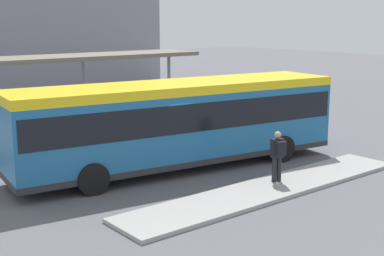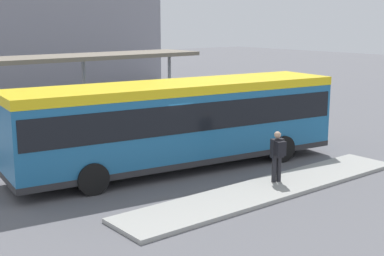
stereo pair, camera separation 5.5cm
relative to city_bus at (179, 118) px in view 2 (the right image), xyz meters
name	(u,v)px [view 2 (the right image)]	position (x,y,z in m)	size (l,w,h in m)	color
ground_plane	(179,168)	(-0.01, 0.00, -1.76)	(120.00, 120.00, 0.00)	#5B5B60
curb_island	(270,189)	(0.62, -3.76, -1.70)	(10.61, 1.80, 0.12)	#9E9E99
city_bus	(179,118)	(0.00, 0.00, 0.00)	(11.97, 4.16, 3.00)	#1E6093
pedestrian_waiting	(278,153)	(1.13, -3.54, -0.72)	(0.44, 0.48, 1.61)	#232328
bicycle_green	(259,117)	(7.90, 3.81, -1.41)	(0.48, 1.60, 0.70)	black
bicycle_black	(243,115)	(7.63, 4.67, -1.40)	(0.48, 1.70, 0.73)	black
bicycle_red	(236,113)	(7.97, 5.53, -1.43)	(0.48, 1.53, 0.66)	black
station_shelter	(83,59)	(0.08, 7.02, 1.64)	(11.07, 2.68, 3.58)	#706656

